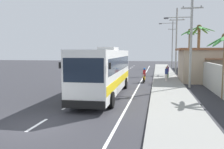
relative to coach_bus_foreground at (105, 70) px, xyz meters
name	(u,v)px	position (x,y,z in m)	size (l,w,h in m)	color
ground_plane	(36,126)	(-1.51, -8.45, -2.04)	(160.00, 160.00, 0.00)	#303035
sidewalk_kerb	(171,93)	(5.29, 1.55, -1.97)	(3.20, 90.00, 0.14)	gray
lane_markings	(126,85)	(0.88, 6.27, -2.04)	(3.95, 71.00, 0.01)	white
boundary_wall	(209,75)	(9.09, 5.55, -0.80)	(0.24, 60.00, 2.48)	#B2B2AD
coach_bus_foreground	(105,70)	(0.00, 0.00, 0.00)	(3.14, 12.37, 3.92)	white
motorcycle_beside_bus	(144,77)	(2.69, 8.62, -1.37)	(0.56, 1.96, 1.67)	black
pedestrian_near_kerb	(166,73)	(5.22, 9.31, -1.02)	(0.36, 0.36, 1.68)	beige
pedestrian_midwalk	(168,71)	(5.49, 12.93, -1.05)	(0.36, 0.36, 1.63)	#2D7A47
utility_pole_mid	(190,37)	(7.23, 5.50, 2.87)	(3.65, 0.24, 9.24)	#9E9E99
utility_pole_far	(176,39)	(6.98, 20.55, 3.49)	(3.95, 0.24, 10.41)	#9E9E99
utility_pole_distant	(172,44)	(7.37, 35.60, 3.23)	(1.93, 0.24, 10.22)	#9E9E99
palm_nearest	(199,41)	(9.08, 11.86, 2.78)	(3.63, 3.54, 6.83)	brown
palm_second	(190,42)	(9.05, 20.05, 2.97)	(2.91, 3.06, 7.09)	brown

